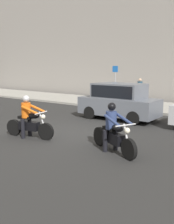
% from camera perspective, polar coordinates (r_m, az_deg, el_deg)
% --- Properties ---
extents(ground_plane, '(80.00, 80.00, 0.00)m').
position_cam_1_polar(ground_plane, '(10.65, -3.87, -4.35)').
color(ground_plane, '#272727').
extents(sidewalk_slab, '(40.00, 4.40, 0.14)m').
position_cam_1_polar(sidewalk_slab, '(17.39, 13.52, 1.19)').
color(sidewalk_slab, '#99968E').
rests_on(sidewalk_slab, ground_plane).
extents(building_facade, '(40.00, 1.40, 10.06)m').
position_cam_1_polar(building_facade, '(20.51, 18.02, 16.18)').
color(building_facade, gray).
rests_on(building_facade, ground_plane).
extents(motorcycle_with_rider_denim_blue, '(2.05, 1.10, 1.54)m').
position_cam_1_polar(motorcycle_with_rider_denim_blue, '(8.08, 5.70, -4.39)').
color(motorcycle_with_rider_denim_blue, black).
rests_on(motorcycle_with_rider_denim_blue, ground_plane).
extents(motorcycle_with_rider_orange_stripe, '(2.06, 0.77, 1.58)m').
position_cam_1_polar(motorcycle_with_rider_orange_stripe, '(9.90, -12.57, -1.82)').
color(motorcycle_with_rider_orange_stripe, black).
rests_on(motorcycle_with_rider_orange_stripe, ground_plane).
extents(parked_hatchback_slate_gray, '(3.92, 1.76, 1.80)m').
position_cam_1_polar(parked_hatchback_slate_gray, '(13.11, 6.98, 2.45)').
color(parked_hatchback_slate_gray, slate).
rests_on(parked_hatchback_slate_gray, ground_plane).
extents(street_sign_post, '(0.44, 0.08, 2.55)m').
position_cam_1_polar(street_sign_post, '(19.31, 6.16, 7.07)').
color(street_sign_post, gray).
rests_on(street_sign_post, sidewalk_slab).
extents(pedestrian_bystander, '(0.34, 0.34, 1.69)m').
position_cam_1_polar(pedestrian_bystander, '(18.22, 11.44, 5.01)').
color(pedestrian_bystander, black).
rests_on(pedestrian_bystander, sidewalk_slab).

